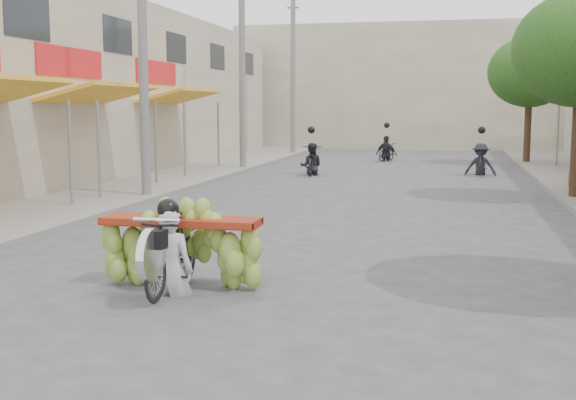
# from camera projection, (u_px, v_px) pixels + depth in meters

# --- Properties ---
(ground) EXTENTS (120.00, 120.00, 0.00)m
(ground) POSITION_uv_depth(u_px,v_px,m) (163.00, 395.00, 5.99)
(ground) COLOR #525257
(ground) RESTS_ON ground
(sidewalk_left) EXTENTS (4.00, 60.00, 0.12)m
(sidewalk_left) POSITION_uv_depth(u_px,v_px,m) (138.00, 183.00, 22.01)
(sidewalk_left) COLOR gray
(sidewalk_left) RESTS_ON ground
(far_building) EXTENTS (20.00, 6.00, 7.00)m
(far_building) POSITION_uv_depth(u_px,v_px,m) (412.00, 88.00, 42.31)
(far_building) COLOR #BBAE94
(far_building) RESTS_ON ground
(utility_pole_mid) EXTENTS (0.60, 0.24, 8.00)m
(utility_pole_mid) POSITION_uv_depth(u_px,v_px,m) (143.00, 41.00, 18.25)
(utility_pole_mid) COLOR slate
(utility_pole_mid) RESTS_ON ground
(utility_pole_far) EXTENTS (0.60, 0.24, 8.00)m
(utility_pole_far) POSITION_uv_depth(u_px,v_px,m) (242.00, 63.00, 26.96)
(utility_pole_far) COLOR slate
(utility_pole_far) RESTS_ON ground
(utility_pole_back) EXTENTS (0.60, 0.24, 8.00)m
(utility_pole_back) POSITION_uv_depth(u_px,v_px,m) (293.00, 73.00, 35.67)
(utility_pole_back) COLOR slate
(utility_pole_back) RESTS_ON ground
(street_tree_far) EXTENTS (3.40, 3.40, 5.25)m
(street_tree_far) POSITION_uv_depth(u_px,v_px,m) (530.00, 72.00, 29.49)
(street_tree_far) COLOR #3A2719
(street_tree_far) RESTS_ON ground
(banana_motorbike) EXTENTS (2.20, 1.85, 2.06)m
(banana_motorbike) POSITION_uv_depth(u_px,v_px,m) (175.00, 238.00, 9.32)
(banana_motorbike) COLOR black
(banana_motorbike) RESTS_ON ground
(bg_motorbike_a) EXTENTS (0.86, 1.82, 1.95)m
(bg_motorbike_a) POSITION_uv_depth(u_px,v_px,m) (311.00, 154.00, 25.28)
(bg_motorbike_a) COLOR black
(bg_motorbike_a) RESTS_ON ground
(bg_motorbike_b) EXTENTS (1.08, 1.76, 1.95)m
(bg_motorbike_b) POSITION_uv_depth(u_px,v_px,m) (481.00, 151.00, 25.10)
(bg_motorbike_b) COLOR black
(bg_motorbike_b) RESTS_ON ground
(bg_motorbike_c) EXTENTS (1.09, 1.50, 1.95)m
(bg_motorbike_c) POSITION_uv_depth(u_px,v_px,m) (387.00, 142.00, 31.72)
(bg_motorbike_c) COLOR black
(bg_motorbike_c) RESTS_ON ground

